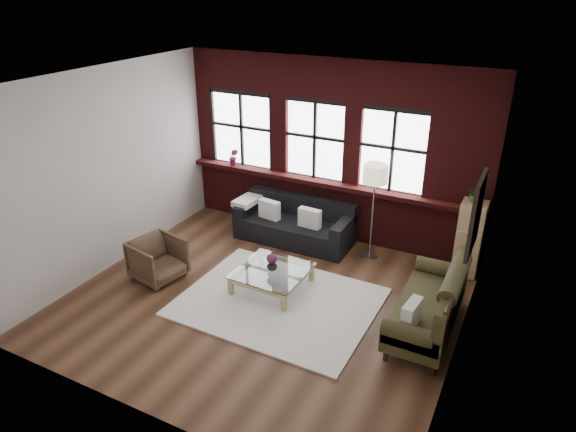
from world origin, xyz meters
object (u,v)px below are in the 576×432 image
at_px(armchair, 158,260).
at_px(vase, 272,265).
at_px(floor_lamp, 373,208).
at_px(vintage_settee, 428,299).
at_px(coffee_table, 272,279).
at_px(dark_sofa, 294,222).
at_px(drawer_chest, 469,239).

relative_size(armchair, vase, 4.51).
bearing_deg(floor_lamp, vase, -121.82).
relative_size(vintage_settee, coffee_table, 1.85).
relative_size(coffee_table, floor_lamp, 0.57).
bearing_deg(dark_sofa, vintage_settee, -29.35).
height_order(armchair, coffee_table, armchair).
height_order(dark_sofa, floor_lamp, floor_lamp).
distance_m(armchair, coffee_table, 1.84).
relative_size(dark_sofa, vase, 12.83).
height_order(dark_sofa, coffee_table, dark_sofa).
bearing_deg(vase, coffee_table, 0.00).
relative_size(dark_sofa, coffee_table, 2.04).
xyz_separation_m(dark_sofa, armchair, (-1.35, -2.11, -0.04)).
relative_size(vintage_settee, vase, 11.63).
relative_size(dark_sofa, vintage_settee, 1.10).
bearing_deg(armchair, vase, -60.94).
distance_m(vase, drawer_chest, 3.15).
distance_m(armchair, floor_lamp, 3.56).
relative_size(vintage_settee, armchair, 2.58).
distance_m(vintage_settee, vase, 2.33).
distance_m(dark_sofa, coffee_table, 1.64).
bearing_deg(coffee_table, floor_lamp, 58.18).
xyz_separation_m(dark_sofa, vase, (0.40, -1.58, 0.04)).
bearing_deg(floor_lamp, armchair, -141.86).
height_order(drawer_chest, floor_lamp, floor_lamp).
bearing_deg(drawer_chest, vintage_settee, -97.20).
relative_size(vintage_settee, drawer_chest, 1.52).
relative_size(armchair, floor_lamp, 0.41).
height_order(vase, drawer_chest, drawer_chest).
xyz_separation_m(dark_sofa, drawer_chest, (2.96, 0.24, 0.24)).
relative_size(coffee_table, vase, 6.30).
xyz_separation_m(vase, drawer_chest, (2.56, 1.82, 0.21)).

